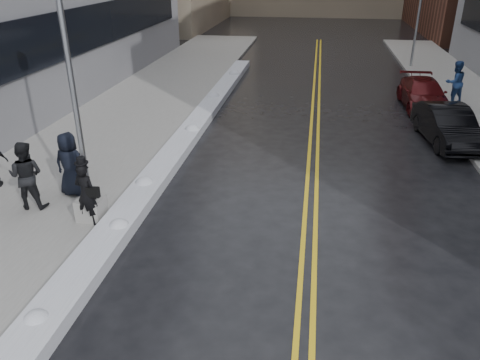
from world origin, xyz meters
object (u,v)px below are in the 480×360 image
at_px(traffic_signal, 419,13).
at_px(car_black, 447,125).
at_px(pedestrian_fedora, 86,194).
at_px(pedestrian_east, 455,82).
at_px(car_maroon, 423,94).
at_px(pedestrian_b, 26,175).
at_px(pedestrian_c, 70,164).
at_px(lamppost, 80,135).

bearing_deg(traffic_signal, car_black, -94.06).
xyz_separation_m(pedestrian_fedora, pedestrian_east, (12.21, 13.45, 0.16)).
height_order(pedestrian_fedora, car_maroon, pedestrian_fedora).
xyz_separation_m(pedestrian_b, pedestrian_east, (14.22, 12.87, 0.04)).
bearing_deg(pedestrian_fedora, pedestrian_east, -120.54).
bearing_deg(pedestrian_fedora, car_maroon, -118.09).
height_order(pedestrian_c, car_maroon, pedestrian_c).
distance_m(pedestrian_b, car_maroon, 17.75).
distance_m(traffic_signal, pedestrian_fedora, 25.26).
distance_m(lamppost, car_black, 13.51).
distance_m(lamppost, pedestrian_c, 2.25).
height_order(pedestrian_fedora, car_black, pedestrian_fedora).
bearing_deg(lamppost, pedestrian_b, 169.81).
distance_m(pedestrian_c, car_black, 13.68).
bearing_deg(traffic_signal, car_maroon, -96.13).
relative_size(pedestrian_b, car_maroon, 0.42).
bearing_deg(lamppost, pedestrian_fedora, -77.56).
relative_size(lamppost, pedestrian_east, 3.77).
distance_m(lamppost, traffic_signal, 24.98).
distance_m(pedestrian_fedora, car_maroon, 16.80).
bearing_deg(pedestrian_fedora, car_black, -131.17).
height_order(traffic_signal, car_maroon, traffic_signal).
bearing_deg(car_maroon, pedestrian_c, -137.98).
relative_size(pedestrian_east, car_black, 0.47).
bearing_deg(traffic_signal, pedestrian_c, -122.04).
bearing_deg(car_black, traffic_signal, 79.09).
height_order(pedestrian_b, pedestrian_east, pedestrian_east).
bearing_deg(pedestrian_c, traffic_signal, -119.20).
xyz_separation_m(pedestrian_b, car_maroon, (12.76, 12.33, -0.45)).
xyz_separation_m(pedestrian_east, car_black, (-1.46, -5.31, -0.45)).
distance_m(pedestrian_fedora, pedestrian_c, 1.95).
height_order(car_black, car_maroon, car_black).
xyz_separation_m(traffic_signal, pedestrian_fedora, (-11.75, -22.23, -2.40)).
bearing_deg(pedestrian_c, lamppost, 134.97).
bearing_deg(pedestrian_b, lamppost, 162.16).
xyz_separation_m(pedestrian_fedora, pedestrian_b, (-2.01, 0.58, 0.11)).
xyz_separation_m(pedestrian_c, pedestrian_east, (13.43, 11.94, 0.06)).
bearing_deg(pedestrian_c, car_black, -148.18).
height_order(pedestrian_east, car_black, pedestrian_east).
distance_m(pedestrian_east, car_maroon, 1.64).
height_order(lamppost, pedestrian_c, lamppost).
xyz_separation_m(pedestrian_b, pedestrian_c, (0.80, 0.93, -0.01)).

